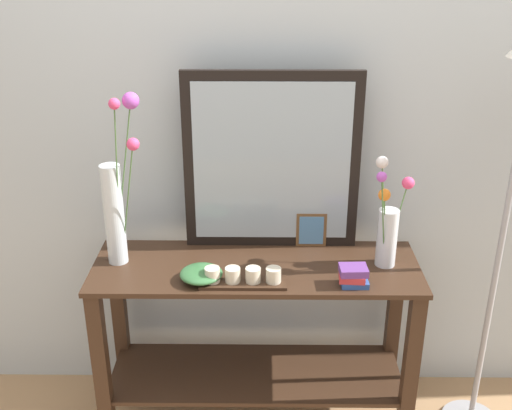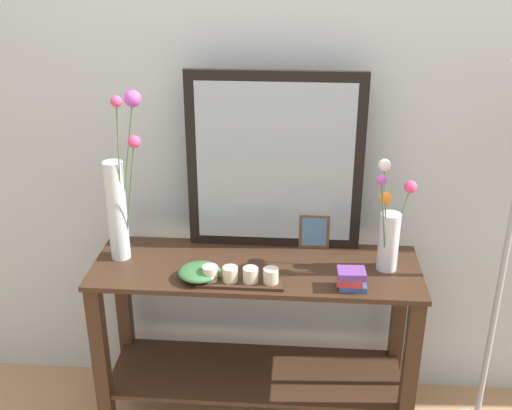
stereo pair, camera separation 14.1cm
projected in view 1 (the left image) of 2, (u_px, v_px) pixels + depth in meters
wall_back at (257, 95)px, 2.49m from camera, size 6.40×0.08×2.70m
console_table at (256, 327)px, 2.54m from camera, size 1.26×0.42×0.76m
mirror_leaning at (272, 162)px, 2.44m from camera, size 0.69×0.03×0.72m
tall_vase_left at (116, 201)px, 2.35m from camera, size 0.17×0.13×0.67m
vase_right at (388, 226)px, 2.37m from camera, size 0.16×0.17×0.43m
candle_tray at (243, 278)px, 2.29m from camera, size 0.32×0.09×0.07m
picture_frame_small at (311, 230)px, 2.55m from camera, size 0.12×0.01×0.15m
decorative_bowl at (201, 274)px, 2.31m from camera, size 0.16×0.16×0.05m
book_stack at (353, 276)px, 2.28m from camera, size 0.11×0.08×0.08m
floor_lamp at (512, 180)px, 2.26m from camera, size 0.24×0.24×1.66m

